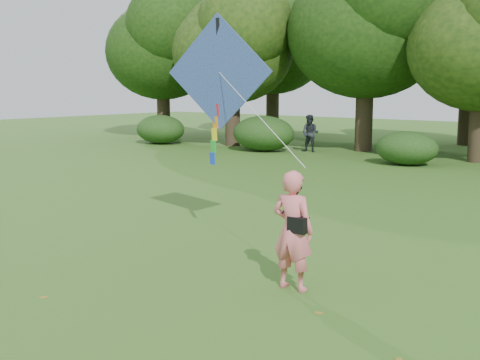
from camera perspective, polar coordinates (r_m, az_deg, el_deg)
The scene contains 6 objects.
ground at distance 9.85m, azimuth -3.15°, elevation -10.59°, with size 100.00×100.00×0.00m, color #265114.
man_kite_flyer at distance 9.76m, azimuth 5.03°, elevation -4.79°, with size 0.72×0.47×1.97m, color #ED6F78.
bystander_left at distance 30.50m, azimuth 6.67°, elevation 4.41°, with size 0.91×0.71×1.88m, color #21252C.
crossbody_bag at distance 9.64m, azimuth 5.52°, elevation -4.17°, with size 0.43×0.20×0.74m.
flying_kite at distance 12.69m, azimuth -2.00°, elevation 9.97°, with size 4.45×2.09×3.15m.
fallen_leaves at distance 13.44m, azimuth 10.00°, elevation -5.37°, with size 9.59×15.26×0.01m.
Camera 1 is at (6.20, -6.92, 3.28)m, focal length 45.00 mm.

